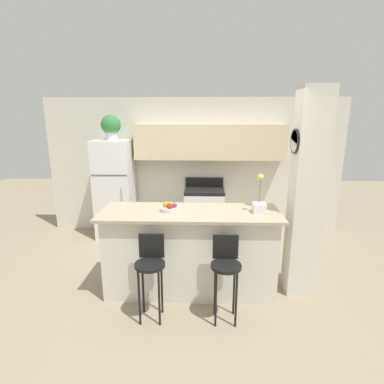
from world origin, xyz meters
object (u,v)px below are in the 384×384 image
Objects in this scene: bar_stool_right at (226,267)px; stove_range at (204,212)px; fruit_bowl at (170,208)px; trash_bin at (144,230)px; refrigerator at (115,189)px; bar_stool_left at (151,266)px; potted_plant_on_fridge at (111,126)px; orchid_vase at (259,204)px.

stove_range is at bearing 95.16° from bar_stool_right.
bar_stool_right is at bearing -41.19° from fruit_bowl.
bar_stool_right is 2.52× the size of trash_bin.
trash_bin is at bearing -168.09° from stove_range.
refrigerator reaches higher than stove_range.
fruit_bowl is (-0.44, -1.83, 0.65)m from stove_range.
fruit_bowl is 1.97m from trash_bin.
bar_stool_left is 3.91× the size of fruit_bowl.
potted_plant_on_fridge is at bearing 123.89° from fruit_bowl.
trash_bin is at bearing -20.70° from refrigerator.
bar_stool_right is at bearing -84.84° from stove_range.
bar_stool_left is 0.77m from fruit_bowl.
bar_stool_left is 2.28m from trash_bin.
bar_stool_left reaches higher than trash_bin.
fruit_bowl is at bearing -56.11° from potted_plant_on_fridge.
stove_range is 2.82× the size of trash_bin.
potted_plant_on_fridge is (-1.87, 2.38, 1.41)m from bar_stool_right.
bar_stool_right is 3.91× the size of fruit_bowl.
fruit_bowl is (1.21, -1.81, 0.21)m from refrigerator.
potted_plant_on_fridge is at bearing 141.43° from orchid_vase.
bar_stool_right is (0.22, -2.41, 0.17)m from stove_range.
refrigerator is 1.68× the size of stove_range.
fruit_bowl is at bearing 138.81° from bar_stool_right.
fruit_bowl is (-0.66, 0.57, 0.48)m from bar_stool_right.
trash_bin is (-1.75, 1.63, -0.99)m from orchid_vase.
refrigerator reaches higher than bar_stool_left.
stove_range is 2.26× the size of orchid_vase.
potted_plant_on_fridge reaches higher than orchid_vase.
orchid_vase is at bearing -42.88° from trash_bin.
bar_stool_left is 2.20× the size of potted_plant_on_fridge.
stove_range is at bearing 11.91° from trash_bin.
bar_stool_right is 1.00m from fruit_bowl.
bar_stool_left is 2.02× the size of orchid_vase.
orchid_vase is 2.59m from trash_bin.
refrigerator is 3.81× the size of orchid_vase.
stove_range is 2.49m from bar_stool_left.
stove_range is at bearing 0.89° from potted_plant_on_fridge.
fruit_bowl reaches higher than trash_bin.
bar_stool_left is 1.47m from orchid_vase.
orchid_vase reaches higher than fruit_bowl.
refrigerator is at bearing -179.11° from stove_range.
potted_plant_on_fridge reaches higher than fruit_bowl.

